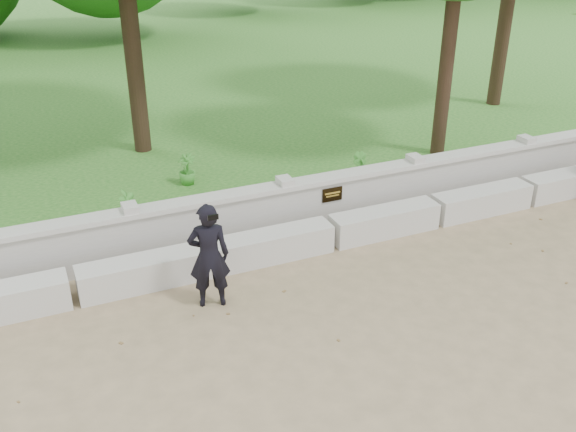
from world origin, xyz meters
name	(u,v)px	position (x,y,z in m)	size (l,w,h in m)	color
ground	(393,307)	(0.00, 0.00, 0.00)	(80.00, 80.00, 0.00)	#99825E
lawn	(157,72)	(0.00, 14.00, 0.12)	(40.00, 22.00, 0.25)	#1D5919
concrete_bench	(331,233)	(0.00, 1.90, 0.22)	(11.90, 0.45, 0.45)	beige
parapet_wall	(312,203)	(0.00, 2.60, 0.46)	(12.50, 0.35, 0.90)	#B6B3AC
man_main	(209,256)	(-2.27, 1.08, 0.76)	(0.63, 0.57, 1.53)	black
shrub_a	(129,210)	(-2.91, 3.30, 0.59)	(0.36, 0.24, 0.68)	#3E8B2F
shrub_b	(361,168)	(1.41, 3.43, 0.55)	(0.33, 0.27, 0.60)	#3E8B2F
shrub_d	(187,169)	(-1.58, 4.70, 0.54)	(0.33, 0.29, 0.58)	#3E8B2F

